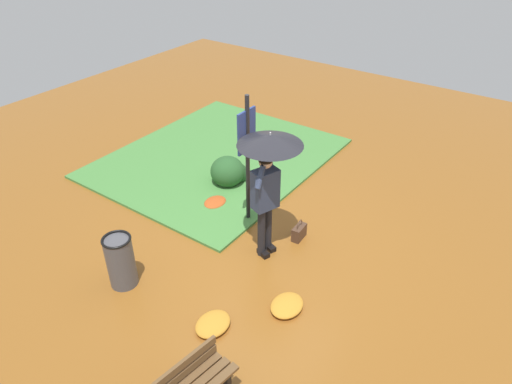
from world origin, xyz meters
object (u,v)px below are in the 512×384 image
Objects in this scene: trash_bin at (121,261)px; info_sign_post at (247,146)px; handbag at (299,232)px; person_with_umbrella at (268,165)px.

info_sign_post is at bearing -13.34° from trash_bin.
info_sign_post is 6.22× the size of handbag.
person_with_umbrella is 0.86m from info_sign_post.
trash_bin is (-2.33, 0.55, -1.03)m from info_sign_post.
info_sign_post reaches higher than person_with_umbrella.
handbag is 2.86m from trash_bin.
handbag is (0.52, -0.29, -1.42)m from person_with_umbrella.
person_with_umbrella is 2.52m from trash_bin.
trash_bin is at bearing 146.76° from handbag.
handbag is at bearing -29.35° from person_with_umbrella.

